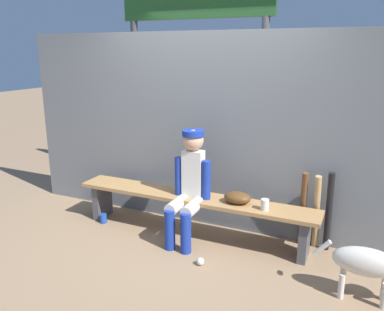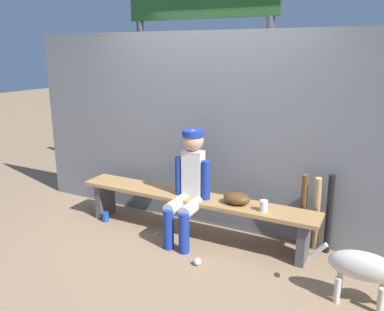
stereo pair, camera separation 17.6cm
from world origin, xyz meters
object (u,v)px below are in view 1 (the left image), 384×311
at_px(baseball_glove, 237,198).
at_px(cup_on_bench, 265,205).
at_px(player_seated, 189,183).
at_px(scoreboard, 199,11).
at_px(bat_wood_dark, 303,209).
at_px(baseball, 200,261).
at_px(bat_aluminum_black, 329,212).
at_px(bat_wood_tan, 316,212).
at_px(cup_on_ground, 103,219).
at_px(dog, 374,264).
at_px(dugout_bench, 192,204).

xyz_separation_m(baseball_glove, cup_on_bench, (0.30, -0.05, -0.01)).
bearing_deg(player_seated, scoreboard, 109.76).
relative_size(bat_wood_dark, cup_on_bench, 7.44).
relative_size(baseball, scoreboard, 0.02).
bearing_deg(baseball_glove, bat_aluminum_black, 16.15).
distance_m(bat_wood_tan, bat_aluminum_black, 0.12).
bearing_deg(bat_wood_tan, cup_on_ground, -170.17).
bearing_deg(baseball, baseball_glove, 71.79).
bearing_deg(player_seated, bat_aluminum_black, 14.87).
distance_m(baseball_glove, cup_on_ground, 1.67).
height_order(baseball_glove, dog, baseball_glove).
distance_m(dugout_bench, dog, 1.87).
bearing_deg(bat_wood_tan, dog, -53.34).
distance_m(baseball_glove, bat_wood_tan, 0.81).
xyz_separation_m(bat_wood_tan, dog, (0.54, -0.72, -0.07)).
xyz_separation_m(dugout_bench, scoreboard, (-0.50, 1.31, 2.11)).
bearing_deg(scoreboard, bat_wood_dark, -33.09).
distance_m(baseball_glove, bat_wood_dark, 0.68).
relative_size(dugout_bench, baseball, 36.65).
relative_size(bat_aluminum_black, cup_on_ground, 7.63).
distance_m(bat_wood_tan, scoreboard, 2.93).
relative_size(bat_wood_dark, dog, 0.97).
distance_m(bat_wood_dark, cup_on_ground, 2.29).
bearing_deg(cup_on_bench, dugout_bench, 176.22).
bearing_deg(bat_wood_dark, baseball, -135.33).
bearing_deg(cup_on_ground, baseball_glove, 5.54).
xyz_separation_m(player_seated, cup_on_ground, (-1.10, -0.04, -0.59)).
xyz_separation_m(bat_wood_tan, cup_on_bench, (-0.46, -0.31, 0.12)).
distance_m(bat_wood_dark, scoreboard, 2.84).
distance_m(bat_aluminum_black, cup_on_bench, 0.66).
bearing_deg(dugout_bench, bat_wood_tan, 11.28).
bearing_deg(bat_aluminum_black, dog, -59.71).
distance_m(player_seated, baseball_glove, 0.52).
distance_m(baseball_glove, cup_on_bench, 0.30).
bearing_deg(dog, bat_wood_dark, 133.11).
height_order(bat_aluminum_black, scoreboard, scoreboard).
distance_m(bat_wood_tan, cup_on_bench, 0.56).
bearing_deg(baseball, cup_on_bench, 45.53).
bearing_deg(dugout_bench, baseball, -58.21).
height_order(player_seated, bat_aluminum_black, player_seated).
xyz_separation_m(baseball, cup_on_ground, (-1.42, 0.38, 0.02)).
bearing_deg(scoreboard, cup_on_bench, -46.26).
relative_size(baseball_glove, cup_on_ground, 2.55).
relative_size(baseball, dog, 0.09).
distance_m(bat_aluminum_black, baseball, 1.37).
height_order(bat_wood_tan, cup_on_bench, bat_wood_tan).
relative_size(baseball_glove, cup_on_bench, 2.55).
bearing_deg(baseball_glove, player_seated, -167.43).
bearing_deg(baseball, cup_on_ground, 164.84).
distance_m(player_seated, cup_on_bench, 0.81).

